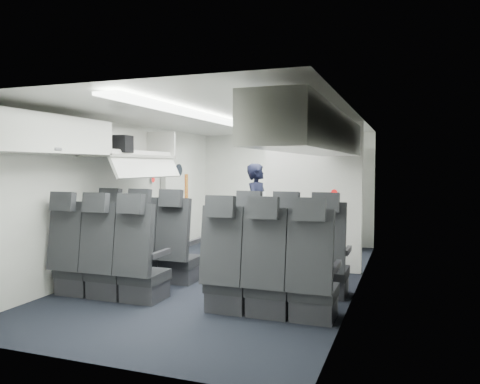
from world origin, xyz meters
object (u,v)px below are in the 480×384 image
Objects in this scene: flight_attendant at (258,210)px; carry_on_bag at (116,144)px; seat_row_mid at (182,270)px; boarding_door at (176,198)px; seat_row_front at (215,255)px; galley_unit at (331,197)px.

carry_on_bag is (-1.28, -2.16, 1.03)m from flight_attendant.
carry_on_bag reaches higher than seat_row_mid.
boarding_door is 1.19× the size of flight_attendant.
seat_row_front is at bearing -3.15° from carry_on_bag.
seat_row_mid is 2.11m from carry_on_bag.
boarding_door is 1.57m from flight_attendant.
flight_attendant is at bearing 92.28° from seat_row_front.
flight_attendant is (1.56, -0.05, -0.17)m from boarding_door.
galley_unit is (0.95, 3.25, 0.55)m from seat_row_front.
galley_unit is at bearing 77.12° from seat_row_mid.
seat_row_mid is at bearing -61.23° from boarding_door.
boarding_door reaches higher than flight_attendant.
flight_attendant reaches higher than seat_row_mid.
seat_row_mid is 8.80× the size of carry_on_bag.
carry_on_bag reaches higher than boarding_door.
seat_row_mid is 1.79× the size of boarding_door.
boarding_door is at bearing 94.28° from flight_attendant.
boarding_door is (-1.64, 2.09, 0.55)m from seat_row_front.
carry_on_bag is at bearing -174.72° from seat_row_front.
carry_on_bag is at bearing -82.75° from boarding_door.
carry_on_bag reaches higher than galley_unit.
seat_row_front is 2.12× the size of flight_attendant.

